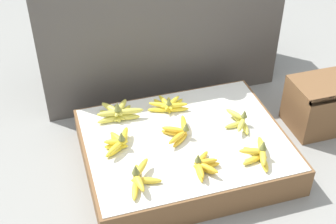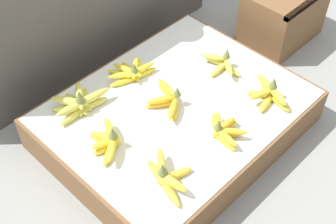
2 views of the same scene
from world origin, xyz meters
name	(u,v)px [view 1 (image 1 of 2)]	position (x,y,z in m)	size (l,w,h in m)	color
ground_plane	(184,162)	(0.00, 0.00, 0.00)	(10.00, 10.00, 0.00)	gray
display_platform	(185,150)	(0.00, 0.00, 0.08)	(1.02, 0.81, 0.17)	brown
back_vendor_table	(155,27)	(0.07, 0.81, 0.38)	(1.43, 0.51, 0.76)	#4C4742
wooden_crate	(326,104)	(0.86, 0.07, 0.15)	(0.40, 0.28, 0.29)	brown
banana_bunch_front_left	(139,178)	(-0.30, -0.24, 0.20)	(0.17, 0.22, 0.11)	gold
banana_bunch_front_midleft	(203,165)	(0.01, -0.24, 0.20)	(0.14, 0.19, 0.10)	gold
banana_bunch_front_midright	(259,153)	(0.29, -0.25, 0.20)	(0.17, 0.21, 0.11)	gold
banana_bunch_middle_left	(118,142)	(-0.33, 0.03, 0.20)	(0.16, 0.19, 0.11)	yellow
banana_bunch_middle_midleft	(179,131)	(-0.02, 0.02, 0.20)	(0.15, 0.21, 0.10)	gold
banana_bunch_middle_midright	(239,121)	(0.30, 0.01, 0.20)	(0.13, 0.20, 0.10)	gold
banana_bunch_back_left	(118,113)	(-0.29, 0.26, 0.20)	(0.25, 0.16, 0.11)	gold
banana_bunch_back_midleft	(168,105)	(-0.01, 0.25, 0.19)	(0.22, 0.16, 0.09)	yellow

